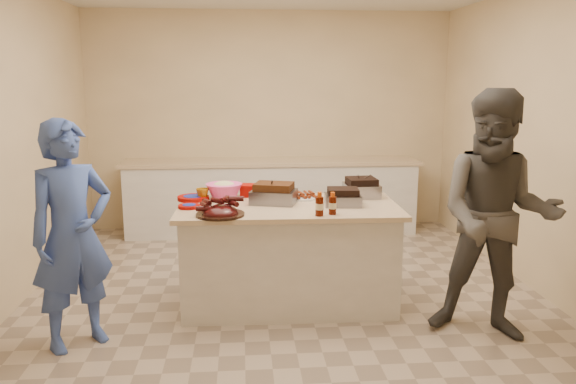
{
  "coord_description": "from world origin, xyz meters",
  "views": [
    {
      "loc": [
        -0.36,
        -4.58,
        1.87
      ],
      "look_at": [
        0.02,
        -0.05,
        0.95
      ],
      "focal_mm": 35.0,
      "sensor_mm": 36.0,
      "label": 1
    }
  ],
  "objects": [
    {
      "name": "guest_gray",
      "position": [
        1.45,
        -0.82,
        0.0
      ],
      "size": [
        1.54,
        2.01,
        0.69
      ],
      "primitive_type": "imported",
      "rotation": [
        0.0,
        0.0,
        -0.42
      ],
      "color": "#53504B",
      "rests_on": "ground"
    },
    {
      "name": "brisket_tray",
      "position": [
        0.46,
        -0.14,
        0.85
      ],
      "size": [
        0.31,
        0.27,
        0.09
      ],
      "primitive_type": "cube",
      "rotation": [
        0.0,
        0.0,
        -0.08
      ],
      "color": "black",
      "rests_on": "island"
    },
    {
      "name": "plastic_cup",
      "position": [
        -0.7,
        0.16,
        0.85
      ],
      "size": [
        0.11,
        0.1,
        0.11
      ],
      "primitive_type": "imported",
      "rotation": [
        0.0,
        0.0,
        -0.02
      ],
      "color": "#986009",
      "rests_on": "island"
    },
    {
      "name": "sauce_bowl",
      "position": [
        0.07,
        0.18,
        0.85
      ],
      "size": [
        0.15,
        0.05,
        0.15
      ],
      "primitive_type": "imported",
      "rotation": [
        0.0,
        0.0,
        -0.02
      ],
      "color": "silver",
      "rests_on": "island"
    },
    {
      "name": "bbq_bottle_a",
      "position": [
        0.22,
        -0.48,
        0.85
      ],
      "size": [
        0.06,
        0.06,
        0.18
      ],
      "primitive_type": "cylinder",
      "rotation": [
        0.0,
        0.0,
        -0.02
      ],
      "color": "#3F0D02",
      "rests_on": "island"
    },
    {
      "name": "mac_cheese_dish",
      "position": [
        0.66,
        0.21,
        0.85
      ],
      "size": [
        0.34,
        0.28,
        0.08
      ],
      "primitive_type": "cube",
      "rotation": [
        0.0,
        0.0,
        -0.25
      ],
      "color": "gold",
      "rests_on": "island"
    },
    {
      "name": "bbq_bottle_b",
      "position": [
        0.33,
        -0.44,
        0.85
      ],
      "size": [
        0.06,
        0.06,
        0.17
      ],
      "primitive_type": "cylinder",
      "rotation": [
        0.0,
        0.0,
        -0.02
      ],
      "color": "#3F0D02",
      "rests_on": "island"
    },
    {
      "name": "sausage_plate",
      "position": [
        0.15,
        0.16,
        0.85
      ],
      "size": [
        0.35,
        0.35,
        0.05
      ],
      "primitive_type": "cylinder",
      "rotation": [
        0.0,
        0.0,
        0.23
      ],
      "color": "silver",
      "rests_on": "island"
    },
    {
      "name": "rib_platter",
      "position": [
        -0.53,
        -0.41,
        0.85
      ],
      "size": [
        0.47,
        0.47,
        0.15
      ],
      "primitive_type": null,
      "rotation": [
        0.0,
        0.0,
        -0.34
      ],
      "color": "#400B0B",
      "rests_on": "island"
    },
    {
      "name": "basket_stack",
      "position": [
        -0.27,
        0.29,
        0.85
      ],
      "size": [
        0.23,
        0.19,
        0.1
      ],
      "primitive_type": "cube",
      "rotation": [
        0.0,
        0.0,
        -0.18
      ],
      "color": "#870400",
      "rests_on": "island"
    },
    {
      "name": "pulled_pork_tray",
      "position": [
        -0.1,
        -0.01,
        0.85
      ],
      "size": [
        0.43,
        0.36,
        0.11
      ],
      "primitive_type": "cube",
      "rotation": [
        0.0,
        0.0,
        -0.28
      ],
      "color": "#47230F",
      "rests_on": "island"
    },
    {
      "name": "room",
      "position": [
        0.0,
        0.0,
        0.0
      ],
      "size": [
        4.5,
        5.0,
        2.7
      ],
      "primitive_type": null,
      "color": "beige",
      "rests_on": "ground"
    },
    {
      "name": "plate_stack_small",
      "position": [
        -0.79,
        -0.13,
        0.85
      ],
      "size": [
        0.18,
        0.18,
        0.02
      ],
      "primitive_type": "cylinder",
      "rotation": [
        0.0,
        0.0,
        -0.02
      ],
      "color": "#870400",
      "rests_on": "island"
    },
    {
      "name": "island",
      "position": [
        0.02,
        -0.1,
        0.0
      ],
      "size": [
        1.83,
        0.99,
        0.85
      ],
      "primitive_type": null,
      "rotation": [
        0.0,
        0.0,
        -0.02
      ],
      "color": "silver",
      "rests_on": "ground"
    },
    {
      "name": "guest_blue",
      "position": [
        -1.54,
        -0.72,
        0.0
      ],
      "size": [
        1.48,
        1.63,
        0.39
      ],
      "primitive_type": "imported",
      "rotation": [
        0.0,
        0.0,
        0.68
      ],
      "color": "#3B57AB",
      "rests_on": "ground"
    },
    {
      "name": "coleslaw_bowl",
      "position": [
        -0.52,
        0.23,
        0.85
      ],
      "size": [
        0.32,
        0.32,
        0.22
      ],
      "primitive_type": null,
      "rotation": [
        0.0,
        0.0,
        -0.02
      ],
      "color": "#F548A1",
      "rests_on": "island"
    },
    {
      "name": "mustard_bottle",
      "position": [
        -0.11,
        0.08,
        0.85
      ],
      "size": [
        0.05,
        0.05,
        0.13
      ],
      "primitive_type": "cylinder",
      "rotation": [
        0.0,
        0.0,
        -0.02
      ],
      "color": "#D9BD00",
      "rests_on": "island"
    },
    {
      "name": "plate_stack_large",
      "position": [
        -0.78,
        0.17,
        0.85
      ],
      "size": [
        0.28,
        0.28,
        0.03
      ],
      "primitive_type": "cylinder",
      "rotation": [
        0.0,
        0.0,
        -0.02
      ],
      "color": "#870400",
      "rests_on": "island"
    },
    {
      "name": "back_counter",
      "position": [
        0.0,
        2.2,
        0.45
      ],
      "size": [
        3.6,
        0.64,
        0.9
      ],
      "primitive_type": null,
      "color": "silver",
      "rests_on": "ground"
    },
    {
      "name": "roasting_pan",
      "position": [
        0.68,
        0.18,
        0.85
      ],
      "size": [
        0.3,
        0.3,
        0.12
      ],
      "primitive_type": "cube",
      "rotation": [
        0.0,
        0.0,
        0.04
      ],
      "color": "gray",
      "rests_on": "island"
    }
  ]
}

